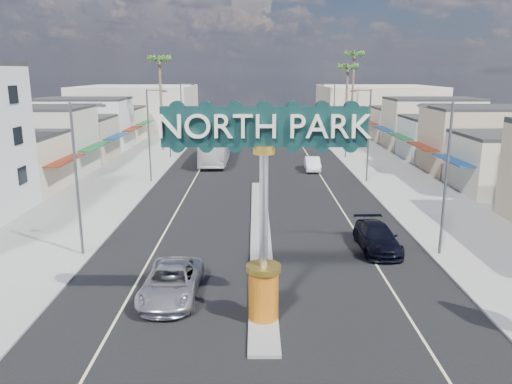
{
  "coord_description": "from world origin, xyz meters",
  "views": [
    {
      "loc": [
        -0.36,
        -17.92,
        10.67
      ],
      "look_at": [
        -0.31,
        9.77,
        3.94
      ],
      "focal_mm": 35.0,
      "sensor_mm": 36.0,
      "label": 1
    }
  ],
  "objects_px": {
    "palm_right_far": "(354,59)",
    "suv_left": "(171,282)",
    "streetlight_r_near": "(444,172)",
    "traffic_signal_left": "(184,124)",
    "suv_right": "(377,237)",
    "streetlight_l_near": "(79,172)",
    "city_bus": "(215,148)",
    "palm_right_mid": "(348,71)",
    "gateway_sign": "(264,190)",
    "streetlight_r_far": "(333,112)",
    "palm_left_far": "(159,64)",
    "car_parked_right": "(312,164)",
    "streetlight_r_mid": "(367,131)",
    "streetlight_l_far": "(183,112)",
    "traffic_signal_right": "(332,124)",
    "streetlight_l_mid": "(150,131)"
  },
  "relations": [
    {
      "from": "streetlight_r_near",
      "to": "streetlight_r_far",
      "type": "distance_m",
      "value": 42.0
    },
    {
      "from": "city_bus",
      "to": "streetlight_r_mid",
      "type": "bearing_deg",
      "value": -35.24
    },
    {
      "from": "traffic_signal_left",
      "to": "suv_left",
      "type": "relative_size",
      "value": 1.07
    },
    {
      "from": "gateway_sign",
      "to": "city_bus",
      "type": "relative_size",
      "value": 0.74
    },
    {
      "from": "city_bus",
      "to": "palm_right_mid",
      "type": "bearing_deg",
      "value": 39.81
    },
    {
      "from": "streetlight_l_near",
      "to": "car_parked_right",
      "type": "distance_m",
      "value": 31.05
    },
    {
      "from": "streetlight_r_near",
      "to": "streetlight_r_mid",
      "type": "bearing_deg",
      "value": 90.0
    },
    {
      "from": "streetlight_l_mid",
      "to": "streetlight_r_mid",
      "type": "xyz_separation_m",
      "value": [
        20.87,
        0.0,
        0.0
      ]
    },
    {
      "from": "streetlight_l_mid",
      "to": "streetlight_r_mid",
      "type": "bearing_deg",
      "value": 0.0
    },
    {
      "from": "streetlight_r_mid",
      "to": "suv_left",
      "type": "relative_size",
      "value": 1.6
    },
    {
      "from": "traffic_signal_left",
      "to": "streetlight_l_near",
      "type": "height_order",
      "value": "streetlight_l_near"
    },
    {
      "from": "palm_left_far",
      "to": "suv_right",
      "type": "relative_size",
      "value": 2.46
    },
    {
      "from": "streetlight_l_far",
      "to": "suv_left",
      "type": "distance_m",
      "value": 48.2
    },
    {
      "from": "palm_right_far",
      "to": "streetlight_l_mid",
      "type": "bearing_deg",
      "value": -128.48
    },
    {
      "from": "traffic_signal_right",
      "to": "streetlight_r_far",
      "type": "xyz_separation_m",
      "value": [
        1.25,
        8.01,
        0.79
      ]
    },
    {
      "from": "suv_right",
      "to": "palm_right_far",
      "type": "bearing_deg",
      "value": 80.02
    },
    {
      "from": "suv_left",
      "to": "gateway_sign",
      "type": "bearing_deg",
      "value": -27.61
    },
    {
      "from": "palm_right_far",
      "to": "car_parked_right",
      "type": "relative_size",
      "value": 3.15
    },
    {
      "from": "palm_right_mid",
      "to": "city_bus",
      "type": "bearing_deg",
      "value": -140.65
    },
    {
      "from": "suv_right",
      "to": "car_parked_right",
      "type": "distance_m",
      "value": 25.05
    },
    {
      "from": "palm_right_mid",
      "to": "streetlight_l_mid",
      "type": "bearing_deg",
      "value": -132.03
    },
    {
      "from": "suv_right",
      "to": "streetlight_r_far",
      "type": "bearing_deg",
      "value": 84.18
    },
    {
      "from": "traffic_signal_left",
      "to": "streetlight_r_far",
      "type": "distance_m",
      "value": 21.2
    },
    {
      "from": "streetlight_r_mid",
      "to": "city_bus",
      "type": "height_order",
      "value": "streetlight_r_mid"
    },
    {
      "from": "streetlight_l_far",
      "to": "suv_left",
      "type": "xyz_separation_m",
      "value": [
        6.03,
        -47.62,
        -4.28
      ]
    },
    {
      "from": "suv_right",
      "to": "palm_left_far",
      "type": "bearing_deg",
      "value": 116.09
    },
    {
      "from": "traffic_signal_left",
      "to": "palm_right_mid",
      "type": "height_order",
      "value": "palm_right_mid"
    },
    {
      "from": "streetlight_l_mid",
      "to": "streetlight_r_near",
      "type": "relative_size",
      "value": 1.0
    },
    {
      "from": "gateway_sign",
      "to": "traffic_signal_right",
      "type": "height_order",
      "value": "gateway_sign"
    },
    {
      "from": "streetlight_r_near",
      "to": "car_parked_right",
      "type": "relative_size",
      "value": 2.01
    },
    {
      "from": "palm_left_far",
      "to": "palm_right_mid",
      "type": "xyz_separation_m",
      "value": [
        26.0,
        6.0,
        -0.9
      ]
    },
    {
      "from": "traffic_signal_left",
      "to": "palm_right_mid",
      "type": "relative_size",
      "value": 0.5
    },
    {
      "from": "traffic_signal_left",
      "to": "streetlight_l_far",
      "type": "height_order",
      "value": "streetlight_l_far"
    },
    {
      "from": "gateway_sign",
      "to": "streetlight_l_near",
      "type": "height_order",
      "value": "gateway_sign"
    },
    {
      "from": "streetlight_l_near",
      "to": "palm_left_far",
      "type": "xyz_separation_m",
      "value": [
        -2.57,
        40.0,
        6.43
      ]
    },
    {
      "from": "streetlight_r_near",
      "to": "suv_left",
      "type": "relative_size",
      "value": 1.6
    },
    {
      "from": "suv_right",
      "to": "traffic_signal_left",
      "type": "bearing_deg",
      "value": 115.09
    },
    {
      "from": "streetlight_l_mid",
      "to": "suv_left",
      "type": "distance_m",
      "value": 26.67
    },
    {
      "from": "suv_left",
      "to": "car_parked_right",
      "type": "xyz_separation_m",
      "value": [
        10.35,
        31.64,
        -0.05
      ]
    },
    {
      "from": "streetlight_r_near",
      "to": "suv_right",
      "type": "bearing_deg",
      "value": 163.48
    },
    {
      "from": "streetlight_l_near",
      "to": "palm_right_far",
      "type": "bearing_deg",
      "value": 63.94
    },
    {
      "from": "car_parked_right",
      "to": "traffic_signal_left",
      "type": "bearing_deg",
      "value": 153.89
    },
    {
      "from": "gateway_sign",
      "to": "suv_left",
      "type": "height_order",
      "value": "gateway_sign"
    },
    {
      "from": "streetlight_l_near",
      "to": "city_bus",
      "type": "height_order",
      "value": "streetlight_l_near"
    },
    {
      "from": "streetlight_r_far",
      "to": "suv_left",
      "type": "bearing_deg",
      "value": -107.3
    },
    {
      "from": "traffic_signal_left",
      "to": "suv_right",
      "type": "distance_m",
      "value": 36.96
    },
    {
      "from": "suv_right",
      "to": "city_bus",
      "type": "height_order",
      "value": "city_bus"
    },
    {
      "from": "traffic_signal_left",
      "to": "palm_right_mid",
      "type": "distance_m",
      "value": 26.01
    },
    {
      "from": "streetlight_l_mid",
      "to": "car_parked_right",
      "type": "height_order",
      "value": "streetlight_l_mid"
    },
    {
      "from": "palm_right_far",
      "to": "suv_left",
      "type": "xyz_separation_m",
      "value": [
        -19.4,
        -57.62,
        -11.6
      ]
    }
  ]
}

